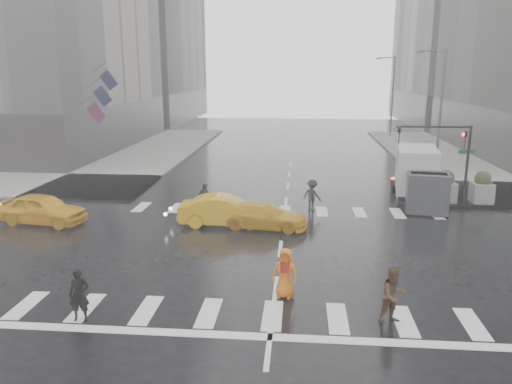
# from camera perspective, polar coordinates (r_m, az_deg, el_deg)

# --- Properties ---
(ground) EXTENTS (120.00, 120.00, 0.00)m
(ground) POSITION_cam_1_polar(r_m,az_deg,el_deg) (21.44, 2.80, -6.49)
(ground) COLOR black
(ground) RESTS_ON ground
(sidewalk_nw) EXTENTS (35.00, 35.00, 0.15)m
(sidewalk_nw) POSITION_cam_1_polar(r_m,az_deg,el_deg) (43.33, -22.89, 2.89)
(sidewalk_nw) COLOR gray
(sidewalk_nw) RESTS_ON ground
(building_ne_far) EXTENTS (26.05, 26.05, 36.00)m
(building_ne_far) POSITION_cam_1_polar(r_m,az_deg,el_deg) (81.67, 26.77, 18.55)
(building_ne_far) COLOR #AAA094
(building_ne_far) RESTS_ON ground
(road_markings) EXTENTS (18.00, 48.00, 0.01)m
(road_markings) POSITION_cam_1_polar(r_m,az_deg,el_deg) (21.44, 2.81, -6.48)
(road_markings) COLOR silver
(road_markings) RESTS_ON ground
(traffic_signal_pole) EXTENTS (4.45, 0.42, 4.50)m
(traffic_signal_pole) POSITION_cam_1_polar(r_m,az_deg,el_deg) (29.60, 21.31, 4.65)
(traffic_signal_pole) COLOR black
(traffic_signal_pole) RESTS_ON ground
(street_lamp_near) EXTENTS (2.15, 0.22, 9.00)m
(street_lamp_near) POSITION_cam_1_polar(r_m,az_deg,el_deg) (39.51, 20.19, 9.32)
(street_lamp_near) COLOR #59595B
(street_lamp_near) RESTS_ON ground
(street_lamp_far) EXTENTS (2.15, 0.22, 9.00)m
(street_lamp_far) POSITION_cam_1_polar(r_m,az_deg,el_deg) (59.04, 15.23, 10.85)
(street_lamp_far) COLOR #59595B
(street_lamp_far) RESTS_ON ground
(planter_west) EXTENTS (1.10, 1.10, 1.80)m
(planter_west) POSITION_cam_1_polar(r_m,az_deg,el_deg) (29.69, 17.12, 0.61)
(planter_west) COLOR gray
(planter_west) RESTS_ON ground
(planter_mid) EXTENTS (1.10, 1.10, 1.80)m
(planter_mid) POSITION_cam_1_polar(r_m,az_deg,el_deg) (30.18, 20.83, 0.52)
(planter_mid) COLOR gray
(planter_mid) RESTS_ON ground
(planter_east) EXTENTS (1.10, 1.10, 1.80)m
(planter_east) POSITION_cam_1_polar(r_m,az_deg,el_deg) (30.79, 24.41, 0.44)
(planter_east) COLOR gray
(planter_east) RESTS_ON ground
(flag_cluster) EXTENTS (2.87, 3.06, 4.69)m
(flag_cluster) POSITION_cam_1_polar(r_m,az_deg,el_deg) (41.76, -17.50, 10.67)
(flag_cluster) COLOR #59595B
(flag_cluster) RESTS_ON ground
(pedestrian_black) EXTENTS (1.09, 1.10, 2.43)m
(pedestrian_black) POSITION_cam_1_polar(r_m,az_deg,el_deg) (15.91, -19.78, -8.47)
(pedestrian_black) COLOR black
(pedestrian_black) RESTS_ON ground
(pedestrian_brown) EXTENTS (1.06, 0.97, 1.76)m
(pedestrian_brown) POSITION_cam_1_polar(r_m,az_deg,el_deg) (15.71, 15.46, -11.31)
(pedestrian_brown) COLOR #422B17
(pedestrian_brown) RESTS_ON ground
(pedestrian_orange) EXTENTS (0.92, 0.68, 1.72)m
(pedestrian_orange) POSITION_cam_1_polar(r_m,az_deg,el_deg) (16.78, 3.34, -9.21)
(pedestrian_orange) COLOR orange
(pedestrian_orange) RESTS_ON ground
(pedestrian_far_a) EXTENTS (1.07, 0.87, 1.58)m
(pedestrian_far_a) POSITION_cam_1_polar(r_m,az_deg,el_deg) (26.71, -5.83, -0.69)
(pedestrian_far_a) COLOR black
(pedestrian_far_a) RESTS_ON ground
(pedestrian_far_b) EXTENTS (1.26, 1.12, 1.71)m
(pedestrian_far_b) POSITION_cam_1_polar(r_m,az_deg,el_deg) (27.06, 6.43, -0.37)
(pedestrian_far_b) COLOR black
(pedestrian_far_b) RESTS_ON ground
(taxi_front) EXTENTS (4.61, 2.45, 1.49)m
(taxi_front) POSITION_cam_1_polar(r_m,az_deg,el_deg) (26.84, -23.22, -1.78)
(taxi_front) COLOR #EFAA0C
(taxi_front) RESTS_ON ground
(taxi_mid) EXTENTS (4.52, 1.67, 1.48)m
(taxi_mid) POSITION_cam_1_polar(r_m,az_deg,el_deg) (24.41, -3.55, -2.15)
(taxi_mid) COLOR #EFAA0C
(taxi_mid) RESTS_ON ground
(taxi_rear) EXTENTS (3.96, 2.20, 1.24)m
(taxi_rear) POSITION_cam_1_polar(r_m,az_deg,el_deg) (24.02, 0.85, -2.68)
(taxi_rear) COLOR #EFAA0C
(taxi_rear) RESTS_ON ground
(box_truck) EXTENTS (2.17, 5.79, 3.07)m
(box_truck) POSITION_cam_1_polar(r_m,az_deg,el_deg) (29.73, 18.12, 1.85)
(box_truck) COLOR #BABABC
(box_truck) RESTS_ON ground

